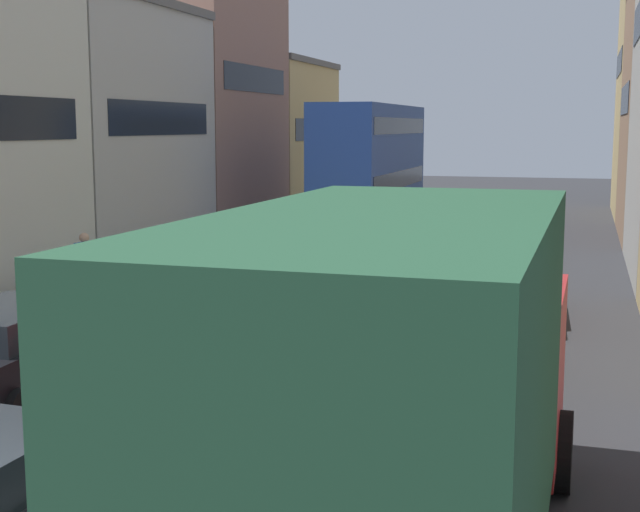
# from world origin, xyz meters

# --- Properties ---
(sidewalk_left) EXTENTS (2.60, 64.00, 0.14)m
(sidewalk_left) POSITION_xyz_m (-6.70, 20.00, 0.07)
(sidewalk_left) COLOR #A5A5A5
(sidewalk_left) RESTS_ON ground
(lane_stripe_left) EXTENTS (0.16, 60.00, 0.01)m
(lane_stripe_left) POSITION_xyz_m (-1.70, 20.00, 0.01)
(lane_stripe_left) COLOR silver
(lane_stripe_left) RESTS_ON ground
(lane_stripe_right) EXTENTS (0.16, 60.00, 0.01)m
(lane_stripe_right) POSITION_xyz_m (1.70, 20.00, 0.01)
(lane_stripe_right) COLOR silver
(lane_stripe_right) RESTS_ON ground
(building_row_left) EXTENTS (7.20, 43.90, 11.54)m
(building_row_left) POSITION_xyz_m (-12.00, 21.20, 4.88)
(building_row_left) COLOR #9E7556
(building_row_left) RESTS_ON ground
(removalist_box_truck) EXTENTS (2.77, 7.73, 3.58)m
(removalist_box_truck) POSITION_xyz_m (3.70, 2.26, 1.97)
(removalist_box_truck) COLOR #A51E1E
(removalist_box_truck) RESTS_ON ground
(sedan_centre_lane_second) EXTENTS (2.30, 4.41, 1.49)m
(sedan_centre_lane_second) POSITION_xyz_m (-0.02, 6.31, 0.80)
(sedan_centre_lane_second) COLOR #A51E1E
(sedan_centre_lane_second) RESTS_ON ground
(wagon_left_lane_second) EXTENTS (2.21, 4.37, 1.49)m
(wagon_left_lane_second) POSITION_xyz_m (-3.25, 6.43, 0.80)
(wagon_left_lane_second) COLOR black
(wagon_left_lane_second) RESTS_ON ground
(hatchback_centre_lane_third) EXTENTS (2.14, 4.34, 1.49)m
(hatchback_centre_lane_third) POSITION_xyz_m (-0.03, 11.41, 0.80)
(hatchback_centre_lane_third) COLOR gray
(hatchback_centre_lane_third) RESTS_ON ground
(sedan_left_lane_third) EXTENTS (2.19, 4.36, 1.49)m
(sedan_left_lane_third) POSITION_xyz_m (-3.39, 11.48, 0.80)
(sedan_left_lane_third) COLOR beige
(sedan_left_lane_third) RESTS_ON ground
(coupe_centre_lane_fourth) EXTENTS (2.17, 4.35, 1.49)m
(coupe_centre_lane_fourth) POSITION_xyz_m (-0.05, 17.32, 0.80)
(coupe_centre_lane_fourth) COLOR #194C8C
(coupe_centre_lane_fourth) RESTS_ON ground
(sedan_left_lane_fourth) EXTENTS (2.09, 4.32, 1.49)m
(sedan_left_lane_fourth) POSITION_xyz_m (-3.25, 16.66, 0.80)
(sedan_left_lane_fourth) COLOR #19592D
(sedan_left_lane_fourth) RESTS_ON ground
(sedan_centre_lane_fifth) EXTENTS (2.22, 4.38, 1.49)m
(sedan_centre_lane_fifth) POSITION_xyz_m (0.18, 21.98, 0.80)
(sedan_centre_lane_fifth) COLOR #759EB7
(sedan_centre_lane_fifth) RESTS_ON ground
(sedan_left_lane_fifth) EXTENTS (2.17, 4.36, 1.49)m
(sedan_left_lane_fifth) POSITION_xyz_m (-3.51, 21.94, 0.80)
(sedan_left_lane_fifth) COLOR #B29319
(sedan_left_lane_fifth) RESTS_ON ground
(sedan_right_lane_behind_truck) EXTENTS (2.30, 4.41, 1.49)m
(sedan_right_lane_behind_truck) POSITION_xyz_m (3.31, 9.33, 0.80)
(sedan_right_lane_behind_truck) COLOR silver
(sedan_right_lane_behind_truck) RESTS_ON ground
(wagon_right_lane_far) EXTENTS (2.24, 4.39, 1.49)m
(wagon_right_lane_far) POSITION_xyz_m (3.45, 14.65, 0.80)
(wagon_right_lane_far) COLOR #A51E1E
(wagon_right_lane_far) RESTS_ON ground
(bus_mid_queue_primary) EXTENTS (2.82, 10.51, 5.06)m
(bus_mid_queue_primary) POSITION_xyz_m (-3.42, 30.73, 2.83)
(bus_mid_queue_primary) COLOR navy
(bus_mid_queue_primary) RESTS_ON ground
(pedestrian_mid_sidewalk) EXTENTS (0.35, 0.46, 1.66)m
(pedestrian_mid_sidewalk) POSITION_xyz_m (-6.46, 13.67, 0.95)
(pedestrian_mid_sidewalk) COLOR #262D47
(pedestrian_mid_sidewalk) RESTS_ON ground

